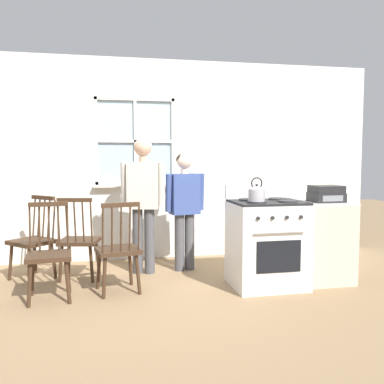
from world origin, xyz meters
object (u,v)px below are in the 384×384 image
(potted_plant, at_px, (128,179))
(side_counter, at_px, (324,242))
(kettle, at_px, (257,193))
(chair_by_window, at_px, (49,255))
(person_elderly_left, at_px, (143,192))
(chair_center_cluster, at_px, (118,251))
(stove, at_px, (267,243))
(chair_near_wall, at_px, (79,241))
(person_teen_center, at_px, (184,201))
(chair_near_stove, at_px, (33,241))
(stereo, at_px, (326,194))

(potted_plant, height_order, side_counter, potted_plant)
(side_counter, bearing_deg, kettle, -169.67)
(chair_by_window, relative_size, person_elderly_left, 0.59)
(chair_center_cluster, bearing_deg, stove, 165.78)
(chair_near_wall, relative_size, person_elderly_left, 0.59)
(person_teen_center, bearing_deg, chair_by_window, -161.87)
(chair_center_cluster, distance_m, side_counter, 2.26)
(person_elderly_left, xyz_separation_m, person_teen_center, (0.51, 0.04, -0.12))
(person_teen_center, relative_size, kettle, 5.82)
(person_elderly_left, relative_size, potted_plant, 6.49)
(chair_near_stove, height_order, kettle, kettle)
(chair_center_cluster, height_order, potted_plant, potted_plant)
(person_elderly_left, xyz_separation_m, stove, (1.25, -0.78, -0.50))
(kettle, xyz_separation_m, stereo, (0.86, 0.14, -0.04))
(kettle, height_order, stereo, kettle)
(chair_near_wall, relative_size, side_counter, 1.05)
(chair_near_stove, xyz_separation_m, person_elderly_left, (1.25, -0.01, 0.54))
(kettle, height_order, side_counter, kettle)
(chair_center_cluster, bearing_deg, side_counter, 167.61)
(stove, bearing_deg, chair_near_wall, 160.80)
(chair_near_wall, xyz_separation_m, person_elderly_left, (0.74, 0.09, 0.54))
(stove, xyz_separation_m, kettle, (-0.17, -0.13, 0.55))
(chair_near_wall, xyz_separation_m, kettle, (1.82, -0.82, 0.59))
(side_counter, bearing_deg, chair_near_wall, 165.98)
(chair_near_wall, relative_size, chair_center_cluster, 1.00)
(chair_by_window, relative_size, side_counter, 1.05)
(person_elderly_left, distance_m, stove, 1.56)
(chair_center_cluster, distance_m, person_teen_center, 1.17)
(stove, bearing_deg, side_counter, 2.06)
(person_teen_center, xyz_separation_m, stove, (0.74, -0.83, -0.38))
(person_teen_center, relative_size, stove, 1.33)
(chair_near_stove, bearing_deg, potted_plant, 77.00)
(kettle, relative_size, side_counter, 0.27)
(chair_center_cluster, height_order, chair_near_stove, same)
(chair_near_stove, relative_size, potted_plant, 3.82)
(person_elderly_left, distance_m, potted_plant, 0.71)
(chair_near_wall, distance_m, stereo, 2.82)
(person_teen_center, relative_size, potted_plant, 5.81)
(chair_near_wall, bearing_deg, person_teen_center, -162.28)
(side_counter, bearing_deg, person_teen_center, 150.73)
(stereo, bearing_deg, chair_by_window, 179.47)
(chair_center_cluster, height_order, kettle, kettle)
(chair_by_window, xyz_separation_m, person_teen_center, (1.50, 0.79, 0.42))
(potted_plant, xyz_separation_m, stereo, (2.07, -1.47, -0.11))
(person_elderly_left, bearing_deg, stove, -20.32)
(person_teen_center, height_order, side_counter, person_teen_center)
(kettle, distance_m, potted_plant, 2.01)
(potted_plant, bearing_deg, person_elderly_left, -78.58)
(person_elderly_left, bearing_deg, chair_near_stove, -168.76)
(stove, distance_m, side_counter, 0.69)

